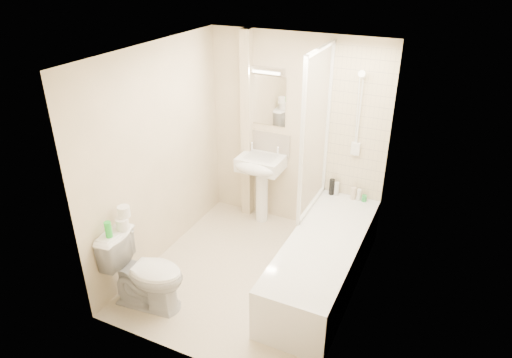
% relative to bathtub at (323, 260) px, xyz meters
% --- Properties ---
extents(floor, '(2.50, 2.50, 0.00)m').
position_rel_bathtub_xyz_m(floor, '(-0.75, -0.20, -0.29)').
color(floor, beige).
rests_on(floor, ground).
extents(wall_back, '(2.20, 0.02, 2.40)m').
position_rel_bathtub_xyz_m(wall_back, '(-0.75, 1.05, 0.91)').
color(wall_back, beige).
rests_on(wall_back, ground).
extents(wall_left, '(0.02, 2.50, 2.40)m').
position_rel_bathtub_xyz_m(wall_left, '(-1.85, -0.20, 0.91)').
color(wall_left, beige).
rests_on(wall_left, ground).
extents(wall_right, '(0.02, 2.50, 2.40)m').
position_rel_bathtub_xyz_m(wall_right, '(0.35, -0.20, 0.91)').
color(wall_right, beige).
rests_on(wall_right, ground).
extents(ceiling, '(2.20, 2.50, 0.02)m').
position_rel_bathtub_xyz_m(ceiling, '(-0.75, -0.20, 2.11)').
color(ceiling, white).
rests_on(ceiling, wall_back).
extents(tile_back, '(0.70, 0.01, 1.75)m').
position_rel_bathtub_xyz_m(tile_back, '(0.00, 1.04, 1.14)').
color(tile_back, beige).
rests_on(tile_back, wall_back).
extents(tile_right, '(0.01, 2.10, 1.75)m').
position_rel_bathtub_xyz_m(tile_right, '(0.34, 0.00, 1.14)').
color(tile_right, beige).
rests_on(tile_right, wall_right).
extents(pipe_boxing, '(0.12, 0.12, 2.40)m').
position_rel_bathtub_xyz_m(pipe_boxing, '(-1.37, 0.99, 0.91)').
color(pipe_boxing, beige).
rests_on(pipe_boxing, ground).
extents(splashback, '(0.60, 0.02, 0.30)m').
position_rel_bathtub_xyz_m(splashback, '(-1.11, 1.04, 0.74)').
color(splashback, beige).
rests_on(splashback, wall_back).
extents(mirror, '(0.46, 0.01, 0.60)m').
position_rel_bathtub_xyz_m(mirror, '(-1.11, 1.04, 1.29)').
color(mirror, white).
rests_on(mirror, wall_back).
extents(strip_light, '(0.42, 0.07, 0.07)m').
position_rel_bathtub_xyz_m(strip_light, '(-1.11, 1.02, 1.66)').
color(strip_light, silver).
rests_on(strip_light, wall_back).
extents(bathtub, '(0.70, 2.10, 0.55)m').
position_rel_bathtub_xyz_m(bathtub, '(0.00, 0.00, 0.00)').
color(bathtub, white).
rests_on(bathtub, ground).
extents(shower_screen, '(0.04, 0.92, 1.80)m').
position_rel_bathtub_xyz_m(shower_screen, '(-0.35, 0.60, 1.16)').
color(shower_screen, white).
rests_on(shower_screen, bathtub).
extents(shower_fixture, '(0.10, 0.16, 0.99)m').
position_rel_bathtub_xyz_m(shower_fixture, '(-0.00, 0.99, 1.26)').
color(shower_fixture, white).
rests_on(shower_fixture, wall_back).
extents(pedestal_sink, '(0.54, 0.49, 1.05)m').
position_rel_bathtub_xyz_m(pedestal_sink, '(-1.11, 0.81, 0.45)').
color(pedestal_sink, white).
rests_on(pedestal_sink, ground).
extents(bottle_black_a, '(0.06, 0.06, 0.20)m').
position_rel_bathtub_xyz_m(bottle_black_a, '(-0.23, 0.96, 0.36)').
color(bottle_black_a, black).
rests_on(bottle_black_a, bathtub).
extents(bottle_white_a, '(0.05, 0.05, 0.17)m').
position_rel_bathtub_xyz_m(bottle_white_a, '(-0.17, 0.96, 0.35)').
color(bottle_white_a, silver).
rests_on(bottle_white_a, bathtub).
extents(bottle_cream, '(0.06, 0.06, 0.15)m').
position_rel_bathtub_xyz_m(bottle_cream, '(0.04, 0.96, 0.34)').
color(bottle_cream, beige).
rests_on(bottle_cream, bathtub).
extents(bottle_white_b, '(0.05, 0.05, 0.14)m').
position_rel_bathtub_xyz_m(bottle_white_b, '(0.11, 0.96, 0.33)').
color(bottle_white_b, white).
rests_on(bottle_white_b, bathtub).
extents(bottle_green, '(0.06, 0.06, 0.08)m').
position_rel_bathtub_xyz_m(bottle_green, '(0.17, 0.96, 0.30)').
color(bottle_green, green).
rests_on(bottle_green, bathtub).
extents(toilet, '(0.62, 0.88, 0.79)m').
position_rel_bathtub_xyz_m(toilet, '(-1.47, -1.05, 0.11)').
color(toilet, white).
rests_on(toilet, ground).
extents(toilet_roll_lower, '(0.12, 0.12, 0.11)m').
position_rel_bathtub_xyz_m(toilet_roll_lower, '(-1.72, -1.00, 0.56)').
color(toilet_roll_lower, white).
rests_on(toilet_roll_lower, toilet).
extents(toilet_roll_upper, '(0.12, 0.12, 0.11)m').
position_rel_bathtub_xyz_m(toilet_roll_upper, '(-1.73, -0.95, 0.67)').
color(toilet_roll_upper, white).
rests_on(toilet_roll_upper, toilet_roll_lower).
extents(green_bottle, '(0.06, 0.06, 0.16)m').
position_rel_bathtub_xyz_m(green_bottle, '(-1.75, -1.16, 0.58)').
color(green_bottle, green).
rests_on(green_bottle, toilet).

